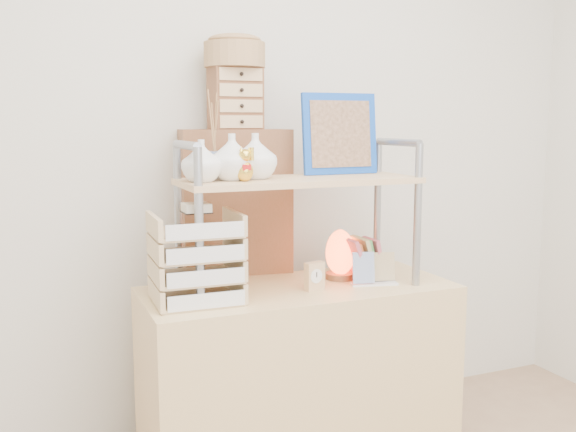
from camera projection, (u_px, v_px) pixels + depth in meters
name	position (u px, v px, depth m)	size (l,w,h in m)	color
desk	(299.00, 379.00, 2.53)	(1.20, 0.50, 0.75)	tan
cabinet	(236.00, 287.00, 2.77)	(0.45, 0.24, 1.35)	brown
hutch	(277.00, 174.00, 2.38)	(0.90, 0.34, 0.74)	#90949D
letter_tray	(197.00, 263.00, 2.25)	(0.30, 0.28, 0.35)	tan
salt_lamp	(340.00, 254.00, 2.58)	(0.13, 0.12, 0.20)	brown
desk_clock	(315.00, 276.00, 2.41)	(0.08, 0.05, 0.11)	tan
postcard_stand	(374.00, 275.00, 2.50)	(0.19, 0.09, 0.13)	white
drawer_chest	(235.00, 99.00, 2.63)	(0.20, 0.16, 0.25)	brown
woven_basket	(235.00, 55.00, 2.61)	(0.25, 0.25, 0.10)	#9A7546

